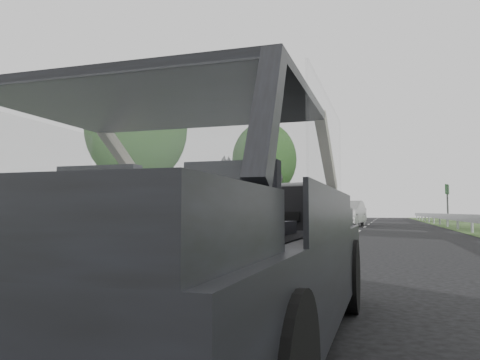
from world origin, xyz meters
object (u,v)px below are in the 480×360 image
Objects in this scene: subject_car at (191,229)px; other_car at (347,214)px; highway_sign at (448,205)px; cat at (254,177)px.

other_car reaches higher than subject_car.
subject_car is 28.18m from highway_sign.
cat is 27.50m from highway_sign.
other_car is at bearing 107.91° from cat.
highway_sign reaches higher than cat.
subject_car is 0.77m from cat.
highway_sign is at bearing 95.69° from cat.
subject_car is 0.89× the size of other_car.
highway_sign is (4.66, 27.79, 0.52)m from subject_car.
cat is 24.33m from other_car.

